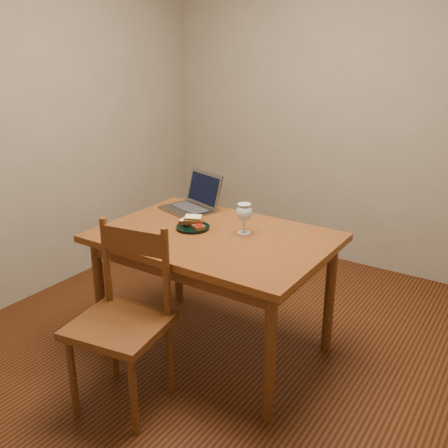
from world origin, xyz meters
The scene contains 11 objects.
floor centered at (0.00, 0.00, -0.01)m, with size 3.20×3.20×0.02m, color black.
back_wall centered at (0.00, 1.61, 1.30)m, with size 3.20×0.02×2.60m, color gray.
left_wall centered at (-1.61, 0.00, 1.30)m, with size 0.02×3.20×2.60m, color gray.
table centered at (-0.09, -0.10, 0.65)m, with size 1.30×0.90×0.74m.
chair centered at (-0.20, -0.74, 0.51)m, with size 0.50×0.49×0.47m.
plate centered at (-0.24, -0.09, 0.75)m, with size 0.20×0.20×0.02m, color black.
sandwich_cheese centered at (-0.28, -0.08, 0.77)m, with size 0.11×0.06×0.03m, color #381E0C, non-canonical shape.
sandwich_tomato centered at (-0.20, -0.10, 0.77)m, with size 0.10×0.06×0.03m, color #381E0C, non-canonical shape.
sandwich_top centered at (-0.24, -0.09, 0.80)m, with size 0.11×0.06×0.03m, color #381E0C, non-canonical shape.
milk_glass centered at (0.05, 0.01, 0.83)m, with size 0.09×0.09×0.18m, color white, non-canonical shape.
laptop centered at (-0.46, 0.22, 0.80)m, with size 0.40×0.38×0.23m.
Camera 1 is at (1.41, -2.26, 1.75)m, focal length 40.00 mm.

